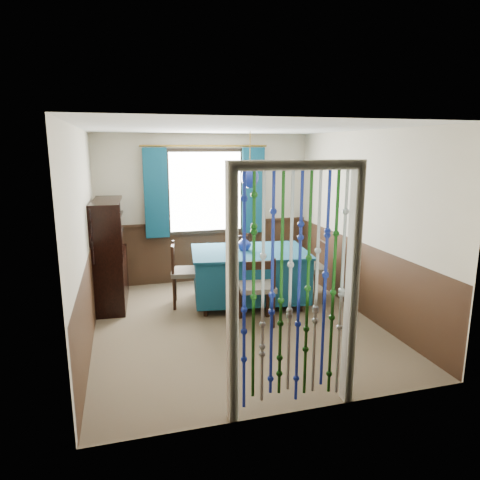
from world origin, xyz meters
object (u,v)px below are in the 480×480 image
object	(u,v)px
chair_left	(184,272)
chair_right	(311,268)
chair_near	(257,288)
bowl_shelf	(112,235)
sideboard	(110,268)
pendant_lamp	(250,177)
vase_table	(244,244)
vase_sideboard	(114,241)
dining_table	(249,273)
chair_far	(240,260)

from	to	relation	value
chair_left	chair_right	bearing A→B (deg)	88.48
chair_near	bowl_shelf	distance (m)	2.16
chair_right	sideboard	bearing A→B (deg)	84.08
chair_left	bowl_shelf	distance (m)	1.15
chair_right	bowl_shelf	size ratio (longest dim) A/B	4.29
pendant_lamp	vase_table	bearing A→B (deg)	144.72
chair_near	vase_sideboard	xyz separation A→B (m)	(-1.78, 1.61, 0.38)
dining_table	vase_sideboard	size ratio (longest dim) A/B	8.81
chair_right	vase_sideboard	bearing A→B (deg)	77.65
chair_right	vase_sideboard	size ratio (longest dim) A/B	4.64
dining_table	chair_far	world-z (taller)	chair_far
chair_right	vase_table	xyz separation A→B (m)	(-0.99, 0.19, 0.40)
chair_near	pendant_lamp	size ratio (longest dim) A/B	1.18
dining_table	vase_sideboard	xyz separation A→B (m)	(-1.91, 0.84, 0.41)
dining_table	pendant_lamp	distance (m)	1.40
chair_near	chair_right	bearing A→B (deg)	38.67
chair_far	dining_table	bearing A→B (deg)	83.77
dining_table	vase_table	distance (m)	0.45
sideboard	vase_sideboard	world-z (taller)	sideboard
chair_near	vase_table	size ratio (longest dim) A/B	4.77
vase_table	sideboard	bearing A→B (deg)	166.39
chair_left	vase_table	size ratio (longest dim) A/B	4.79
chair_left	vase_table	bearing A→B (deg)	89.62
pendant_lamp	vase_sideboard	size ratio (longest dim) A/B	3.84
vase_sideboard	dining_table	bearing A→B (deg)	-23.72
dining_table	bowl_shelf	bearing A→B (deg)	178.82
vase_table	chair_left	bearing A→B (deg)	171.35
chair_near	vase_table	xyz separation A→B (m)	(0.06, 0.82, 0.41)
chair_near	vase_table	distance (m)	0.92
pendant_lamp	chair_far	bearing A→B (deg)	84.31
dining_table	chair_right	world-z (taller)	chair_right
chair_near	chair_far	xyz separation A→B (m)	(0.21, 1.55, -0.03)
vase_sideboard	pendant_lamp	bearing A→B (deg)	-23.72
chair_right	sideboard	size ratio (longest dim) A/B	0.61
dining_table	chair_far	size ratio (longest dim) A/B	2.08
chair_left	pendant_lamp	world-z (taller)	pendant_lamp
dining_table	sideboard	world-z (taller)	sideboard
sideboard	pendant_lamp	size ratio (longest dim) A/B	1.97
chair_near	sideboard	xyz separation A→B (m)	(-1.84, 1.28, 0.06)
dining_table	chair_left	world-z (taller)	chair_left
chair_left	vase_table	world-z (taller)	vase_table
vase_table	vase_sideboard	world-z (taller)	vase_table
chair_near	pendant_lamp	world-z (taller)	pendant_lamp
chair_near	chair_far	world-z (taller)	chair_near
chair_left	vase_sideboard	distance (m)	1.24
sideboard	vase_sideboard	size ratio (longest dim) A/B	7.56
dining_table	chair_right	bearing A→B (deg)	-0.92
chair_near	pendant_lamp	xyz separation A→B (m)	(0.13, 0.77, 1.37)
chair_right	bowl_shelf	xyz separation A→B (m)	(-2.83, 0.44, 0.58)
chair_left	chair_right	distance (m)	1.88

